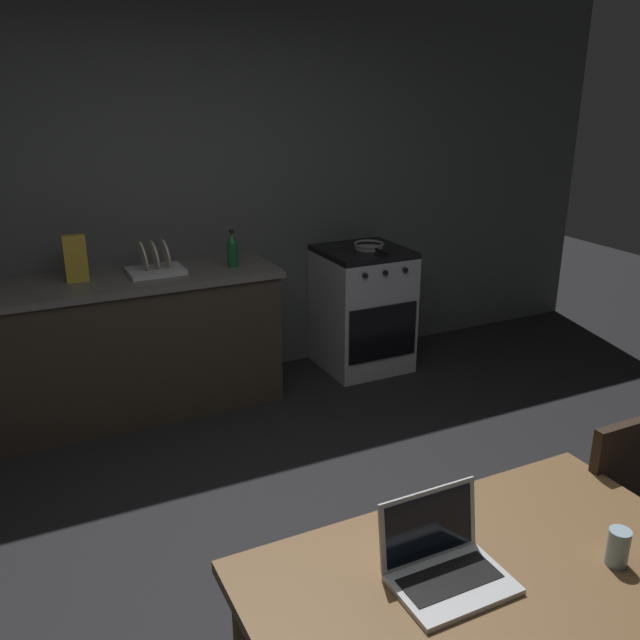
{
  "coord_description": "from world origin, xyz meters",
  "views": [
    {
      "loc": [
        -1.12,
        -1.95,
        2.05
      ],
      "look_at": [
        0.3,
        0.95,
        0.9
      ],
      "focal_mm": 38.11,
      "sensor_mm": 36.0,
      "label": 1
    }
  ],
  "objects_px": {
    "dining_table": "(486,592)",
    "laptop": "(445,565)",
    "dish_rack": "(155,266)",
    "drinking_glass": "(618,547)",
    "stove_oven": "(362,308)",
    "frying_pan": "(370,246)",
    "cereal_box": "(75,259)",
    "bottle": "(232,249)"
  },
  "relations": [
    {
      "from": "bottle",
      "to": "dish_rack",
      "type": "relative_size",
      "value": 0.71
    },
    {
      "from": "cereal_box",
      "to": "dish_rack",
      "type": "height_order",
      "value": "cereal_box"
    },
    {
      "from": "dining_table",
      "to": "dish_rack",
      "type": "height_order",
      "value": "dish_rack"
    },
    {
      "from": "dining_table",
      "to": "laptop",
      "type": "distance_m",
      "value": 0.18
    },
    {
      "from": "bottle",
      "to": "drinking_glass",
      "type": "relative_size",
      "value": 2.15
    },
    {
      "from": "bottle",
      "to": "dish_rack",
      "type": "height_order",
      "value": "bottle"
    },
    {
      "from": "dining_table",
      "to": "dish_rack",
      "type": "relative_size",
      "value": 4.05
    },
    {
      "from": "stove_oven",
      "to": "dish_rack",
      "type": "relative_size",
      "value": 2.65
    },
    {
      "from": "drinking_glass",
      "to": "stove_oven",
      "type": "bearing_deg",
      "value": 73.6
    },
    {
      "from": "drinking_glass",
      "to": "dish_rack",
      "type": "height_order",
      "value": "dish_rack"
    },
    {
      "from": "dining_table",
      "to": "dish_rack",
      "type": "xyz_separation_m",
      "value": [
        -0.24,
        2.93,
        0.28
      ]
    },
    {
      "from": "bottle",
      "to": "drinking_glass",
      "type": "height_order",
      "value": "bottle"
    },
    {
      "from": "dish_rack",
      "to": "drinking_glass",
      "type": "bearing_deg",
      "value": -79.18
    },
    {
      "from": "drinking_glass",
      "to": "dish_rack",
      "type": "bearing_deg",
      "value": 100.82
    },
    {
      "from": "laptop",
      "to": "dish_rack",
      "type": "height_order",
      "value": "dish_rack"
    },
    {
      "from": "frying_pan",
      "to": "cereal_box",
      "type": "height_order",
      "value": "cereal_box"
    },
    {
      "from": "laptop",
      "to": "drinking_glass",
      "type": "bearing_deg",
      "value": -9.67
    },
    {
      "from": "dish_rack",
      "to": "laptop",
      "type": "bearing_deg",
      "value": -87.88
    },
    {
      "from": "stove_oven",
      "to": "drinking_glass",
      "type": "distance_m",
      "value": 3.21
    },
    {
      "from": "cereal_box",
      "to": "bottle",
      "type": "bearing_deg",
      "value": -4.2
    },
    {
      "from": "laptop",
      "to": "frying_pan",
      "type": "xyz_separation_m",
      "value": [
        1.41,
        2.87,
        0.14
      ]
    },
    {
      "from": "stove_oven",
      "to": "bottle",
      "type": "height_order",
      "value": "bottle"
    },
    {
      "from": "bottle",
      "to": "cereal_box",
      "type": "bearing_deg",
      "value": 175.8
    },
    {
      "from": "frying_pan",
      "to": "dish_rack",
      "type": "height_order",
      "value": "dish_rack"
    },
    {
      "from": "dining_table",
      "to": "cereal_box",
      "type": "relative_size",
      "value": 4.85
    },
    {
      "from": "frying_pan",
      "to": "dish_rack",
      "type": "bearing_deg",
      "value": 178.86
    },
    {
      "from": "frying_pan",
      "to": "drinking_glass",
      "type": "height_order",
      "value": "frying_pan"
    },
    {
      "from": "dining_table",
      "to": "drinking_glass",
      "type": "height_order",
      "value": "drinking_glass"
    },
    {
      "from": "dining_table",
      "to": "drinking_glass",
      "type": "relative_size",
      "value": 12.3
    },
    {
      "from": "stove_oven",
      "to": "dining_table",
      "type": "relative_size",
      "value": 0.65
    },
    {
      "from": "dining_table",
      "to": "frying_pan",
      "type": "xyz_separation_m",
      "value": [
        1.29,
        2.9,
        0.26
      ]
    },
    {
      "from": "bottle",
      "to": "frying_pan",
      "type": "bearing_deg",
      "value": 1.09
    },
    {
      "from": "stove_oven",
      "to": "dish_rack",
      "type": "height_order",
      "value": "dish_rack"
    },
    {
      "from": "frying_pan",
      "to": "cereal_box",
      "type": "bearing_deg",
      "value": 178.55
    },
    {
      "from": "drinking_glass",
      "to": "cereal_box",
      "type": "bearing_deg",
      "value": 108.77
    },
    {
      "from": "dining_table",
      "to": "laptop",
      "type": "height_order",
      "value": "laptop"
    },
    {
      "from": "laptop",
      "to": "bottle",
      "type": "relative_size",
      "value": 1.33
    },
    {
      "from": "cereal_box",
      "to": "frying_pan",
      "type": "bearing_deg",
      "value": -1.45
    },
    {
      "from": "stove_oven",
      "to": "laptop",
      "type": "height_order",
      "value": "laptop"
    },
    {
      "from": "drinking_glass",
      "to": "cereal_box",
      "type": "distance_m",
      "value": 3.27
    },
    {
      "from": "stove_oven",
      "to": "cereal_box",
      "type": "distance_m",
      "value": 2.04
    },
    {
      "from": "cereal_box",
      "to": "laptop",
      "type": "bearing_deg",
      "value": -78.95
    }
  ]
}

